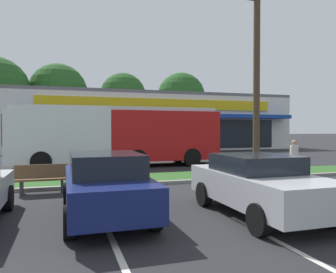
% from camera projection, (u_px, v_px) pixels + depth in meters
% --- Properties ---
extents(grass_median, '(56.00, 2.20, 0.12)m').
position_uv_depth(grass_median, '(172.00, 177.00, 13.71)').
color(grass_median, '#2D5B23').
rests_on(grass_median, ground_plane).
extents(curb_lip, '(56.00, 0.24, 0.12)m').
position_uv_depth(curb_lip, '(183.00, 182.00, 12.54)').
color(curb_lip, gray).
rests_on(curb_lip, ground_plane).
extents(parking_stripe_0, '(0.12, 4.80, 0.01)m').
position_uv_depth(parking_stripe_0, '(111.00, 237.00, 6.28)').
color(parking_stripe_0, silver).
rests_on(parking_stripe_0, ground_plane).
extents(parking_stripe_1, '(0.12, 4.80, 0.01)m').
position_uv_depth(parking_stripe_1, '(303.00, 254.00, 5.41)').
color(parking_stripe_1, silver).
rests_on(parking_stripe_1, ground_plane).
extents(storefront_building, '(27.66, 14.46, 5.63)m').
position_uv_depth(storefront_building, '(146.00, 122.00, 36.48)').
color(storefront_building, silver).
rests_on(storefront_building, ground_plane).
extents(tree_mid_left, '(7.55, 7.55, 10.59)m').
position_uv_depth(tree_mid_left, '(58.00, 93.00, 43.00)').
color(tree_mid_left, '#473323').
rests_on(tree_mid_left, ground_plane).
extents(tree_mid, '(6.37, 6.37, 9.89)m').
position_uv_depth(tree_mid, '(123.00, 96.00, 45.96)').
color(tree_mid, '#473323').
rests_on(tree_mid, ground_plane).
extents(tree_mid_right, '(6.56, 6.56, 9.85)m').
position_uv_depth(tree_mid_right, '(181.00, 97.00, 45.57)').
color(tree_mid_right, '#473323').
rests_on(tree_mid_right, ground_plane).
extents(utility_pole, '(3.03, 2.40, 11.01)m').
position_uv_depth(utility_pole, '(254.00, 46.00, 14.97)').
color(utility_pole, '#4C3826').
rests_on(utility_pole, ground_plane).
extents(city_bus, '(11.21, 2.70, 3.25)m').
position_uv_depth(city_bus, '(118.00, 135.00, 18.09)').
color(city_bus, '#B71414').
rests_on(city_bus, ground_plane).
extents(bus_stop_bench, '(1.60, 0.45, 0.95)m').
position_uv_depth(bus_stop_bench, '(42.00, 178.00, 10.49)').
color(bus_stop_bench, brown).
rests_on(bus_stop_bench, ground_plane).
extents(car_0, '(4.53, 1.87, 1.55)m').
position_uv_depth(car_0, '(125.00, 146.00, 24.82)').
color(car_0, maroon).
rests_on(car_0, ground_plane).
extents(car_1, '(1.97, 4.22, 1.44)m').
position_uv_depth(car_1, '(259.00, 184.00, 7.86)').
color(car_1, '#B7B7BC').
rests_on(car_1, ground_plane).
extents(car_4, '(1.88, 4.44, 1.51)m').
position_uv_depth(car_4, '(105.00, 184.00, 7.68)').
color(car_4, navy).
rests_on(car_4, ground_plane).
extents(pedestrian_by_pole, '(0.33, 0.33, 1.63)m').
position_uv_depth(pedestrian_by_pole, '(294.00, 160.00, 13.26)').
color(pedestrian_by_pole, black).
rests_on(pedestrian_by_pole, ground_plane).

